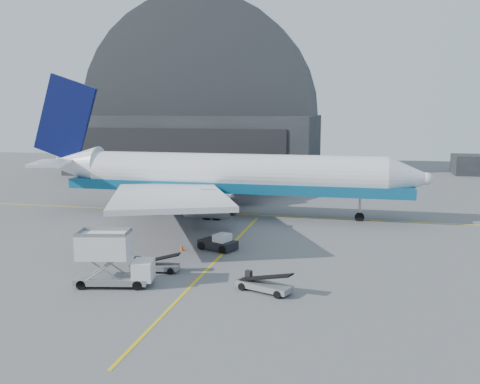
% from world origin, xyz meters
% --- Properties ---
extents(ground, '(200.00, 200.00, 0.00)m').
position_xyz_m(ground, '(0.00, 0.00, 0.00)').
color(ground, '#565659').
rests_on(ground, ground).
extents(taxi_lines, '(80.00, 42.12, 0.02)m').
position_xyz_m(taxi_lines, '(0.00, 12.67, 0.01)').
color(taxi_lines, gold).
rests_on(taxi_lines, ground).
extents(hangar, '(50.00, 28.30, 28.00)m').
position_xyz_m(hangar, '(-22.00, 64.95, 9.54)').
color(hangar, black).
rests_on(hangar, ground).
extents(airliner, '(52.02, 50.45, 18.26)m').
position_xyz_m(airliner, '(-5.29, 19.29, 5.11)').
color(airliner, white).
rests_on(airliner, ground).
extents(catering_truck, '(6.26, 3.34, 4.08)m').
position_xyz_m(catering_truck, '(-6.00, -9.48, 2.07)').
color(catering_truck, gray).
rests_on(catering_truck, ground).
extents(pushback_tug, '(4.03, 3.17, 1.65)m').
position_xyz_m(pushback_tug, '(-0.76, 2.64, 0.62)').
color(pushback_tug, black).
rests_on(pushback_tug, ground).
extents(belt_loader_a, '(4.33, 1.96, 1.62)m').
position_xyz_m(belt_loader_a, '(-4.15, -5.37, 0.50)').
color(belt_loader_a, gray).
rests_on(belt_loader_a, ground).
extents(belt_loader_b, '(4.55, 2.88, 1.72)m').
position_xyz_m(belt_loader_b, '(5.65, -8.18, 0.53)').
color(belt_loader_b, gray).
rests_on(belt_loader_b, ground).
extents(traffic_cone, '(0.39, 0.39, 0.56)m').
position_xyz_m(traffic_cone, '(-4.14, 1.53, 0.26)').
color(traffic_cone, '#EF4507').
rests_on(traffic_cone, ground).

